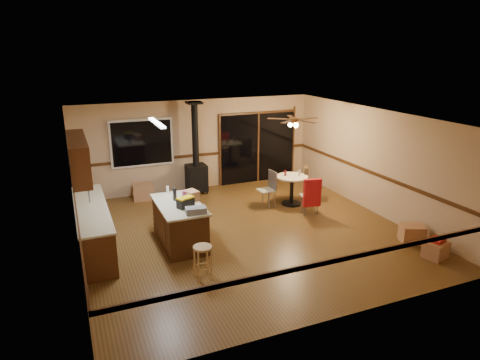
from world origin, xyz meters
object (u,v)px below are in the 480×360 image
chair_near (312,193)px  toolbox_black (186,203)px  kitchen_island (180,224)px  chair_left (270,185)px  wood_stove (196,168)px  box_corner_b (412,234)px  toolbox_grey (196,210)px  box_corner_a (436,249)px  bar_stool (203,262)px  dining_table (292,185)px  blue_bucket (191,246)px  box_under_window (143,192)px  chair_right (307,179)px

chair_near → toolbox_black: bearing=-170.4°
kitchen_island → chair_left: chair_left is taller
wood_stove → box_corner_b: bearing=-55.9°
toolbox_grey → box_corner_a: bearing=-23.8°
bar_stool → box_corner_b: bar_stool is taller
chair_left → box_corner_b: 3.66m
box_corner_b → bar_stool: bearing=176.5°
kitchen_island → dining_table: (3.35, 1.19, 0.08)m
blue_bucket → dining_table: (3.24, 1.65, 0.41)m
chair_left → chair_near: (0.66, -0.99, 0.01)m
box_corner_a → toolbox_grey: bearing=156.2°
wood_stove → chair_left: bearing=-50.4°
box_corner_b → box_under_window: bearing=134.3°
toolbox_black → bar_stool: toolbox_black is taller
toolbox_grey → box_corner_a: 4.81m
box_corner_a → dining_table: bearing=107.3°
toolbox_black → chair_right: toolbox_black is taller
chair_near → wood_stove: bearing=127.6°
bar_stool → box_corner_a: size_ratio=1.40×
blue_bucket → chair_near: 3.42m
chair_right → box_corner_b: bearing=-77.4°
blue_bucket → wood_stove: bearing=71.3°
toolbox_black → bar_stool: bearing=-92.9°
toolbox_grey → chair_right: 4.23m
kitchen_island → blue_bucket: kitchen_island is taller
blue_bucket → chair_left: chair_left is taller
dining_table → chair_right: (0.54, 0.14, 0.07)m
blue_bucket → box_corner_a: (4.40, -2.10, 0.05)m
dining_table → kitchen_island: bearing=-160.4°
wood_stove → box_corner_b: (3.30, -4.88, -0.54)m
box_corner_b → box_corner_a: bearing=-96.8°
wood_stove → dining_table: (2.05, -1.86, -0.20)m
blue_bucket → dining_table: dining_table is taller
toolbox_grey → chair_right: (3.72, 1.99, -0.37)m
toolbox_black → chair_left: toolbox_black is taller
toolbox_black → blue_bucket: 0.90m
kitchen_island → chair_right: bearing=18.9°
chair_left → box_under_window: 3.49m
chair_near → box_under_window: chair_near is taller
toolbox_black → bar_stool: (-0.07, -1.30, -0.68)m
toolbox_black → box_corner_b: 4.86m
kitchen_island → box_under_window: size_ratio=3.10×
bar_stool → box_under_window: 4.66m
blue_bucket → box_corner_b: size_ratio=0.63×
dining_table → box_corner_b: size_ratio=1.76×
chair_left → box_corner_b: bearing=-59.4°
bar_stool → chair_near: bearing=28.7°
wood_stove → box_under_window: (-1.51, 0.05, -0.51)m
chair_left → box_under_window: (-2.96, 1.80, -0.37)m
kitchen_island → blue_bucket: size_ratio=5.70×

